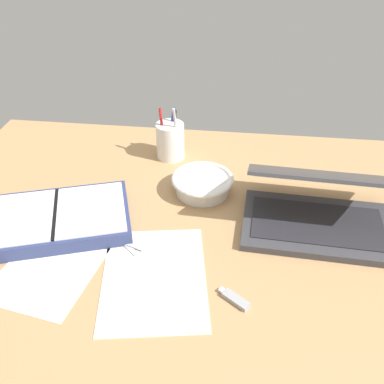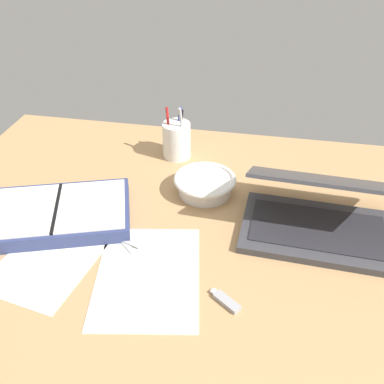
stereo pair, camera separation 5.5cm
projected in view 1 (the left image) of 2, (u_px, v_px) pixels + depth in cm
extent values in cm
cube|color=tan|center=(188.00, 228.00, 105.25)|extent=(140.00, 100.00, 2.00)
cube|color=#38383D|center=(316.00, 226.00, 103.10)|extent=(36.28, 23.73, 1.80)
cube|color=#232328|center=(317.00, 223.00, 102.50)|extent=(31.75, 17.38, 0.24)
cube|color=#38383D|center=(323.00, 176.00, 101.64)|extent=(36.18, 21.70, 10.70)
cube|color=silver|center=(323.00, 177.00, 101.42)|extent=(33.25, 19.38, 9.27)
cylinder|color=silver|center=(202.00, 185.00, 114.90)|extent=(14.19, 14.19, 4.23)
torus|color=silver|center=(203.00, 179.00, 113.66)|extent=(16.69, 16.69, 1.34)
cylinder|color=white|center=(170.00, 141.00, 128.06)|extent=(8.36, 8.36, 10.90)
cylinder|color=black|center=(174.00, 131.00, 128.39)|extent=(2.20, 1.29, 13.53)
cylinder|color=#233899|center=(171.00, 129.00, 128.38)|extent=(3.07, 0.93, 14.14)
cylinder|color=#B21E1E|center=(163.00, 133.00, 125.59)|extent=(2.29, 3.46, 14.85)
cylinder|color=#B7B7BC|center=(176.00, 132.00, 125.00)|extent=(1.78, 2.82, 15.90)
cube|color=navy|center=(57.00, 220.00, 103.66)|extent=(40.05, 32.00, 3.59)
cube|color=silver|center=(19.00, 218.00, 101.15)|extent=(21.68, 24.12, 0.30)
cube|color=silver|center=(91.00, 209.00, 103.89)|extent=(21.68, 24.12, 0.30)
cube|color=black|center=(55.00, 213.00, 102.43)|extent=(7.13, 19.24, 0.30)
cube|color=#B7B7BC|center=(125.00, 243.00, 98.75)|extent=(9.79, 4.37, 0.30)
cube|color=#B7B7BC|center=(125.00, 244.00, 98.92)|extent=(8.09, 7.66, 0.30)
torus|color=#232328|center=(103.00, 236.00, 101.14)|extent=(3.90, 3.90, 0.70)
torus|color=#232328|center=(111.00, 230.00, 102.80)|extent=(3.90, 3.90, 0.70)
cube|color=silver|center=(154.00, 277.00, 90.81)|extent=(26.60, 33.02, 0.16)
cube|color=silver|center=(50.00, 268.00, 92.82)|extent=(23.62, 27.50, 0.16)
cube|color=#99999E|center=(236.00, 300.00, 85.26)|extent=(6.02, 5.17, 1.00)
cube|color=silver|center=(222.00, 290.00, 87.27)|extent=(1.68, 1.68, 0.60)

